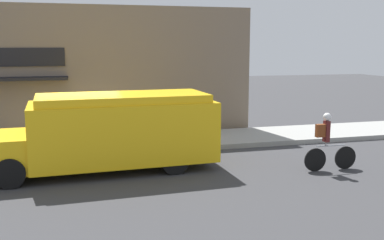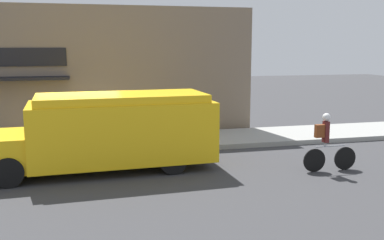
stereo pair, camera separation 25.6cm
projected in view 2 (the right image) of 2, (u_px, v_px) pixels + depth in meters
name	position (u px, v px, depth m)	size (l,w,h in m)	color
ground_plane	(81.00, 158.00, 14.10)	(70.00, 70.00, 0.00)	#38383A
sidewalk	(80.00, 146.00, 15.40)	(28.00, 2.75, 0.17)	#999993
storefront	(76.00, 73.00, 16.62)	(13.69, 1.01, 4.98)	#756656
school_bus	(105.00, 131.00, 12.57)	(6.88, 2.71, 2.15)	yellow
cyclist	(327.00, 143.00, 12.50)	(1.62, 0.22, 1.65)	black
trash_bin	(154.00, 127.00, 16.43)	(0.45, 0.45, 0.75)	slate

